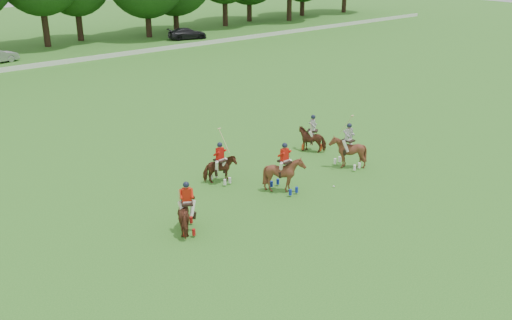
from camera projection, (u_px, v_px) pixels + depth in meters
ground at (312, 220)px, 24.47m from camera, size 180.00×180.00×0.00m
boundary_rail at (18, 68)px, 51.74m from camera, size 120.00×0.10×0.44m
car_right at (187, 34)px, 67.34m from camera, size 4.88×2.97×1.32m
polo_red_a at (188, 214)px, 23.23m from camera, size 1.54×1.94×2.21m
polo_red_b at (220, 169)px, 27.91m from camera, size 1.46×1.28×2.64m
polo_red_c at (284, 174)px, 26.89m from camera, size 1.48×1.65×2.44m
polo_stripe_a at (312, 138)px, 32.13m from camera, size 1.57×1.74×2.11m
polo_stripe_b at (348, 151)px, 29.73m from camera, size 1.54×1.69×2.96m
polo_ball at (334, 186)px, 27.62m from camera, size 0.09×0.09×0.09m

